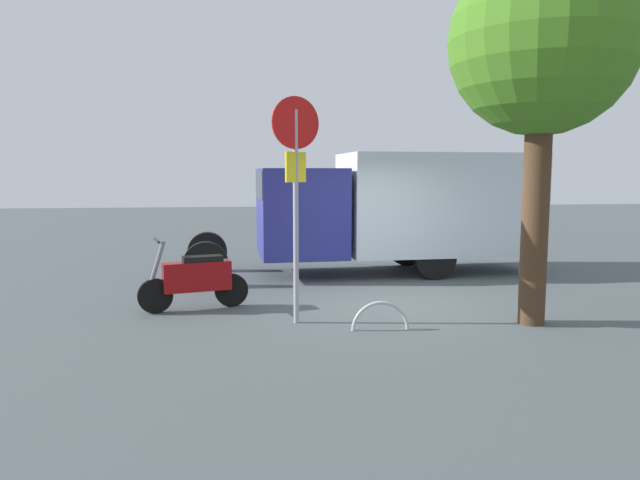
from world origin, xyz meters
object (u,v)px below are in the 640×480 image
object	(u,v)px
box_truck_near	(395,205)
stop_sign	(296,174)
street_tree	(542,46)
bike_rack_hoop	(380,330)
motorcycle	(196,278)

from	to	relation	value
box_truck_near	stop_sign	bearing A→B (deg)	55.64
box_truck_near	stop_sign	xyz separation A→B (m)	(2.58, 4.21, 0.71)
street_tree	bike_rack_hoop	bearing A→B (deg)	1.72
stop_sign	box_truck_near	bearing A→B (deg)	-121.55
motorcycle	street_tree	distance (m)	6.37
stop_sign	street_tree	world-z (taller)	street_tree
bike_rack_hoop	motorcycle	bearing A→B (deg)	-30.68
motorcycle	box_truck_near	bearing A→B (deg)	-157.92
box_truck_near	stop_sign	world-z (taller)	stop_sign
stop_sign	bike_rack_hoop	bearing A→B (deg)	155.01
motorcycle	street_tree	xyz separation A→B (m)	(-5.07, 1.55, 3.53)
motorcycle	stop_sign	xyz separation A→B (m)	(-1.57, 1.08, 1.72)
bike_rack_hoop	street_tree	bearing A→B (deg)	-178.28
box_truck_near	bike_rack_hoop	distance (m)	5.19
motorcycle	street_tree	world-z (taller)	street_tree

